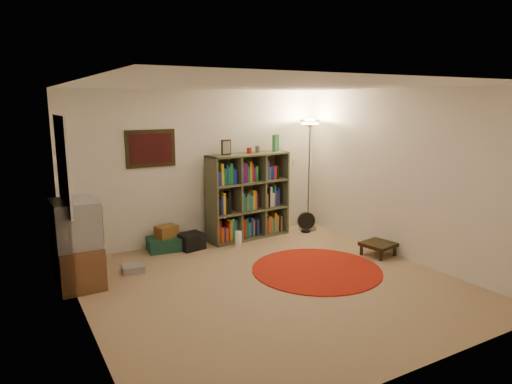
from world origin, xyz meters
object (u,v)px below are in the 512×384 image
Objects in this scene: floor_lamp at (310,139)px; suitcase at (168,243)px; bookshelf at (247,197)px; tv_stand at (77,245)px; floor_fan at (306,222)px; side_table at (378,245)px.

floor_lamp reaches higher than suitcase.
floor_lamp is at bearing 2.57° from suitcase.
bookshelf is 1.54m from floor_lamp.
floor_lamp is (1.21, -0.12, 0.95)m from bookshelf.
tv_stand is at bearing -170.74° from floor_lamp.
floor_lamp is 2.93× the size of suitcase.
floor_lamp is 1.80× the size of tv_stand.
bookshelf is 0.87× the size of floor_lamp.
tv_stand reaches higher than floor_fan.
floor_fan is 0.54× the size of suitcase.
floor_lamp is 3.92× the size of side_table.
side_table is (1.28, -1.83, -0.54)m from bookshelf.
suitcase is at bearing 145.28° from side_table.
bookshelf is 1.22m from floor_fan.
tv_stand is 4.29m from side_table.
tv_stand is 1.63× the size of suitcase.
tv_stand is at bearing -161.52° from floor_fan.
bookshelf reaches higher than floor_fan.
suitcase is at bearing 28.04° from tv_stand.
tv_stand is at bearing -144.83° from suitcase.
floor_lamp is at bearing 8.06° from tv_stand.
bookshelf is at bearing 178.06° from floor_fan.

